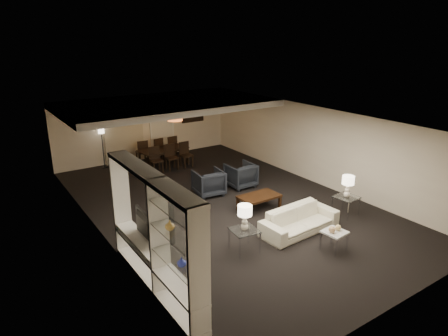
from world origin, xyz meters
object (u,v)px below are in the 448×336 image
object	(u,v)px
side_table_left	(244,240)
chair_fm	(156,149)
armchair_right	(241,175)
television	(142,227)
coffee_table	(259,202)
floor_lamp	(103,148)
vase_amber	(170,225)
vase_blue	(182,262)
floor_speaker	(171,225)
chair_nm	(172,157)
dining_table	(164,157)
chair_nr	(186,155)
table_lamp_left	(245,218)
chair_fl	(142,152)
chair_fr	(170,147)
table_lamp_right	(348,186)
marble_table	(334,241)
pendant_light	(175,117)
sofa	(300,220)
side_table_right	(346,206)
chair_nl	(156,160)
armchair_left	(209,182)

from	to	relation	value
side_table_left	chair_fm	xyz separation A→B (m)	(1.25, 7.35, 0.19)
armchair_right	television	xyz separation A→B (m)	(-4.50, -2.84, 0.65)
coffee_table	floor_lamp	xyz separation A→B (m)	(-2.42, 6.03, 0.54)
television	vase_amber	xyz separation A→B (m)	(-0.03, -1.35, 0.61)
vase_blue	floor_speaker	world-z (taller)	vase_blue
coffee_table	vase_amber	bearing A→B (deg)	-147.74
side_table_left	coffee_table	bearing A→B (deg)	43.26
vase_blue	chair_nm	world-z (taller)	vase_blue
chair_nm	vase_amber	bearing A→B (deg)	-113.30
dining_table	chair_nr	bearing A→B (deg)	-53.69
table_lamp_left	chair_fl	world-z (taller)	table_lamp_left
chair_fr	floor_speaker	bearing A→B (deg)	60.78
table_lamp_right	chair_nr	size ratio (longest dim) A/B	0.65
marble_table	chair_fm	bearing A→B (deg)	93.06
television	pendant_light	bearing A→B (deg)	-33.23
sofa	marble_table	distance (m)	1.10
table_lamp_right	pendant_light	bearing A→B (deg)	108.82
vase_amber	floor_speaker	world-z (taller)	vase_amber
side_table_right	marble_table	distance (m)	2.03
chair_nr	chair_fm	distance (m)	1.43
vase_blue	vase_amber	world-z (taller)	vase_amber
table_lamp_right	floor_speaker	world-z (taller)	table_lamp_right
side_table_left	dining_table	distance (m)	6.82
coffee_table	table_lamp_right	xyz separation A→B (m)	(1.70, -1.60, 0.62)
pendant_light	television	xyz separation A→B (m)	(-3.58, -5.46, -0.89)
television	sofa	bearing A→B (deg)	-96.78
vase_blue	chair_nm	distance (m)	8.13
armchair_right	chair_nr	world-z (taller)	chair_nr
side_table_left	television	size ratio (longest dim) A/B	0.58
armchair_right	chair_nm	world-z (taller)	chair_nm
coffee_table	chair_nl	distance (m)	4.58
chair_nr	armchair_left	bearing A→B (deg)	-105.39
chair_fm	chair_nm	bearing A→B (deg)	82.17
side_table_right	chair_nr	xyz separation A→B (m)	(-1.55, 6.05, 0.19)
marble_table	vase_amber	bearing A→B (deg)	176.82
pendant_light	marble_table	xyz separation A→B (m)	(0.32, -7.03, -1.68)
pendant_light	coffee_table	distance (m)	4.67
chair_nm	chair_fl	bearing A→B (deg)	118.12
marble_table	chair_fr	distance (m)	8.46
chair_fm	chair_fr	distance (m)	0.60
sofa	table_lamp_left	size ratio (longest dim) A/B	3.53
table_lamp_right	sofa	bearing A→B (deg)	180.00
armchair_right	chair_nm	distance (m)	2.95
side_table_left	chair_fr	bearing A→B (deg)	75.89
marble_table	chair_fm	world-z (taller)	chair_fm
chair_fm	chair_nr	bearing A→B (deg)	106.94
marble_table	chair_nr	distance (m)	7.16
armchair_left	side_table_left	xyz separation A→B (m)	(-1.10, -3.30, -0.12)
chair_nl	floor_speaker	bearing A→B (deg)	-107.70
armchair_right	chair_nm	bearing A→B (deg)	-68.79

